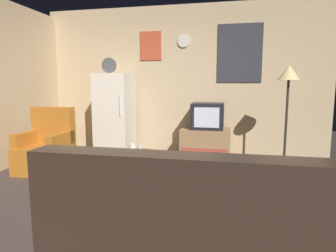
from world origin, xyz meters
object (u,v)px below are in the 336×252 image
(wine_glass, at_px, (140,151))
(mug_ceramic_tan, at_px, (128,154))
(mug_ceramic_white, at_px, (133,147))
(armchair, at_px, (47,149))
(coffee_table, at_px, (135,173))
(standing_lamp, at_px, (289,81))
(tv_stand, at_px, (205,144))
(book_stack, at_px, (239,161))
(fridge, at_px, (115,116))
(remote_control, at_px, (137,155))
(couch, at_px, (181,237))
(crt_tv, at_px, (208,116))

(wine_glass, xyz_separation_m, mug_ceramic_tan, (-0.13, -0.04, -0.03))
(mug_ceramic_white, bearing_deg, armchair, 166.92)
(coffee_table, bearing_deg, standing_lamp, 32.30)
(mug_ceramic_white, relative_size, armchair, 0.09)
(tv_stand, xyz_separation_m, standing_lamp, (1.22, -0.44, 1.08))
(wine_glass, relative_size, book_stack, 0.71)
(coffee_table, xyz_separation_m, armchair, (-1.59, 0.54, 0.11))
(mug_ceramic_tan, bearing_deg, wine_glass, 15.29)
(coffee_table, distance_m, mug_ceramic_tan, 0.32)
(mug_ceramic_white, bearing_deg, coffee_table, -64.53)
(wine_glass, height_order, mug_ceramic_white, wine_glass)
(fridge, relative_size, mug_ceramic_tan, 19.67)
(fridge, distance_m, armchair, 1.32)
(wine_glass, height_order, book_stack, wine_glass)
(mug_ceramic_tan, distance_m, remote_control, 0.12)
(remote_control, bearing_deg, couch, -80.74)
(wine_glass, distance_m, mug_ceramic_white, 0.38)
(crt_tv, height_order, mug_ceramic_tan, crt_tv)
(remote_control, height_order, armchair, armchair)
(book_stack, bearing_deg, tv_stand, 163.61)
(mug_ceramic_white, xyz_separation_m, armchair, (-1.50, 0.35, -0.17))
(tv_stand, height_order, remote_control, tv_stand)
(crt_tv, bearing_deg, wine_glass, -109.75)
(remote_control, height_order, book_stack, remote_control)
(wine_glass, height_order, mug_ceramic_tan, wine_glass)
(coffee_table, height_order, couch, couch)
(mug_ceramic_tan, relative_size, armchair, 0.09)
(fridge, xyz_separation_m, tv_stand, (1.63, 0.09, -0.48))
(crt_tv, height_order, couch, crt_tv)
(coffee_table, bearing_deg, couch, -61.69)
(mug_ceramic_white, xyz_separation_m, remote_control, (0.15, -0.28, -0.03))
(tv_stand, height_order, wine_glass, wine_glass)
(fridge, xyz_separation_m, remote_control, (0.96, -1.67, -0.28))
(standing_lamp, bearing_deg, couch, -112.10)
(mug_ceramic_white, relative_size, remote_control, 0.60)
(mug_ceramic_tan, height_order, book_stack, mug_ceramic_tan)
(tv_stand, distance_m, remote_control, 1.90)
(coffee_table, bearing_deg, mug_ceramic_white, 115.47)
(coffee_table, bearing_deg, book_stack, 49.15)
(mug_ceramic_white, distance_m, armchair, 1.54)
(wine_glass, relative_size, couch, 0.09)
(tv_stand, bearing_deg, mug_ceramic_white, -118.91)
(crt_tv, height_order, standing_lamp, standing_lamp)
(crt_tv, height_order, wine_glass, crt_tv)
(mug_ceramic_white, relative_size, book_stack, 0.42)
(crt_tv, height_order, book_stack, crt_tv)
(fridge, xyz_separation_m, wine_glass, (1.01, -1.72, -0.22))
(standing_lamp, xyz_separation_m, mug_ceramic_white, (-2.04, -1.04, -0.85))
(fridge, bearing_deg, wine_glass, -59.59)
(standing_lamp, height_order, wine_glass, standing_lamp)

